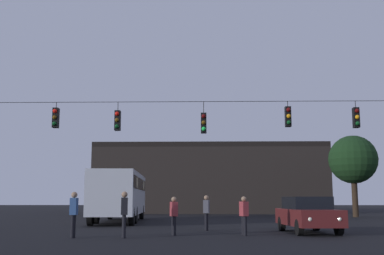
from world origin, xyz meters
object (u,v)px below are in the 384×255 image
Objects in this scene: pedestrian_crossing_center at (124,211)px; tree_left_silhouette at (353,160)px; pedestrian_crossing_left at (244,214)px; pedestrian_near_bus at (174,214)px; car_near_right at (308,214)px; pedestrian_trailing at (74,212)px; pedestrian_crossing_right at (206,211)px; city_bus at (120,192)px.

tree_left_silhouette is at bearing 54.01° from pedestrian_crossing_center.
pedestrian_crossing_left is 22.41m from tree_left_silhouette.
pedestrian_near_bus is (1.76, 1.35, -0.12)m from pedestrian_crossing_center.
car_near_right is 2.63× the size of pedestrian_trailing.
pedestrian_trailing is at bearing 177.94° from pedestrian_crossing_center.
tree_left_silhouette is at bearing 61.55° from pedestrian_crossing_left.
pedestrian_crossing_left is 4.72m from pedestrian_crossing_center.
pedestrian_crossing_center is 1.90m from pedestrian_trailing.
tree_left_silhouette reaches higher than pedestrian_crossing_left.
pedestrian_crossing_left is at bearing -118.45° from tree_left_silhouette.
pedestrian_crossing_center is 0.26× the size of tree_left_silhouette.
pedestrian_crossing_left is 0.90× the size of pedestrian_trailing.
pedestrian_crossing_right is (-4.30, 1.30, 0.10)m from car_near_right.
city_bus is 1.70× the size of tree_left_silhouette.
pedestrian_crossing_center is at bearing -126.45° from pedestrian_crossing_right.
tree_left_silhouette is at bearing 54.13° from pedestrian_crossing_right.
pedestrian_trailing is (-3.66, -1.29, 0.11)m from pedestrian_near_bus.
pedestrian_near_bus is 0.23× the size of tree_left_silhouette.
tree_left_silhouette is (15.07, 20.75, 3.59)m from pedestrian_crossing_center.
pedestrian_crossing_left is 3.20m from pedestrian_crossing_right.
pedestrian_crossing_center is 2.22m from pedestrian_near_bus.
pedestrian_crossing_right is at bearing -125.87° from tree_left_silhouette.
city_bus is at bearing 121.85° from pedestrian_crossing_left.
pedestrian_crossing_right is 20.80m from tree_left_silhouette.
car_near_right is 5.81m from pedestrian_near_bus.
pedestrian_crossing_right reaches higher than pedestrian_near_bus.
pedestrian_crossing_right is 1.05× the size of pedestrian_near_bus.
pedestrian_crossing_right is at bearing 64.91° from pedestrian_near_bus.
pedestrian_crossing_right is 0.94× the size of pedestrian_trailing.
pedestrian_crossing_center reaches higher than car_near_right.
city_bus is 7.29× the size of pedestrian_crossing_left.
city_bus reaches higher than pedestrian_crossing_right.
pedestrian_crossing_left reaches higher than car_near_right.
city_bus is 7.37× the size of pedestrian_near_bus.
pedestrian_trailing is at bearing -88.06° from city_bus.
pedestrian_crossing_left is at bearing -62.76° from pedestrian_crossing_right.
pedestrian_trailing is (-4.97, -4.09, 0.07)m from pedestrian_crossing_right.
pedestrian_crossing_center is at bearing -2.06° from pedestrian_trailing.
car_near_right is at bearing -44.39° from city_bus.
pedestrian_crossing_left is 0.96× the size of pedestrian_crossing_right.
pedestrian_near_bus is at bearing 19.37° from pedestrian_trailing.
tree_left_silhouette reaches higher than city_bus.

